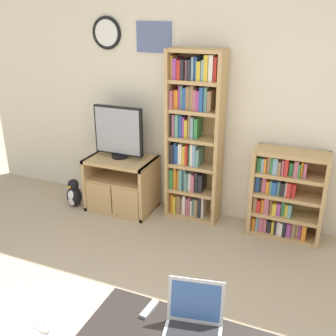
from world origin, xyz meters
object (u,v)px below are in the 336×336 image
at_px(television, 119,133).
at_px(bookshelf_short, 283,195).
at_px(bookshelf_tall, 193,137).
at_px(remote_near_laptop, 149,309).
at_px(laptop, 193,322).
at_px(penguin_figurine, 74,194).
at_px(tv_stand, 121,184).

height_order(television, bookshelf_short, television).
bearing_deg(bookshelf_short, bookshelf_tall, 178.96).
height_order(television, remote_near_laptop, television).
bearing_deg(remote_near_laptop, laptop, -4.20).
bearing_deg(penguin_figurine, bookshelf_short, 7.65).
distance_m(laptop, remote_near_laptop, 0.31).
height_order(laptop, remote_near_laptop, laptop).
xyz_separation_m(bookshelf_tall, laptop, (0.72, -2.00, -0.42)).
bearing_deg(bookshelf_tall, bookshelf_short, -1.04).
bearing_deg(penguin_figurine, tv_stand, 17.68).
bearing_deg(bookshelf_tall, television, -171.83).
bearing_deg(tv_stand, penguin_figurine, -162.32).
relative_size(television, bookshelf_tall, 0.32).
height_order(tv_stand, bookshelf_short, bookshelf_short).
xyz_separation_m(television, laptop, (1.52, -1.89, -0.41)).
bearing_deg(television, remote_near_laptop, -56.27).
height_order(television, laptop, television).
xyz_separation_m(tv_stand, laptop, (1.50, -1.85, 0.17)).
relative_size(bookshelf_tall, laptop, 4.71).
relative_size(tv_stand, bookshelf_short, 0.82).
relative_size(tv_stand, laptop, 1.94).
bearing_deg(bookshelf_short, tv_stand, -175.57).
bearing_deg(laptop, tv_stand, 117.77).
height_order(bookshelf_tall, bookshelf_short, bookshelf_tall).
bearing_deg(laptop, bookshelf_tall, 98.53).
relative_size(television, remote_near_laptop, 3.48).
distance_m(television, bookshelf_tall, 0.81).
bearing_deg(bookshelf_tall, remote_near_laptop, -77.90).
bearing_deg(television, bookshelf_short, 3.19).
relative_size(tv_stand, remote_near_laptop, 4.46).
bearing_deg(television, laptop, -51.06).
relative_size(tv_stand, television, 1.28).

